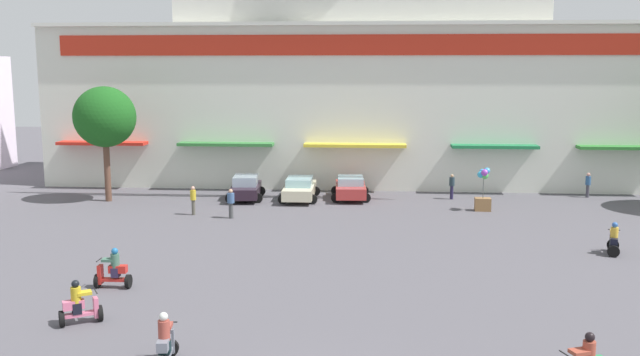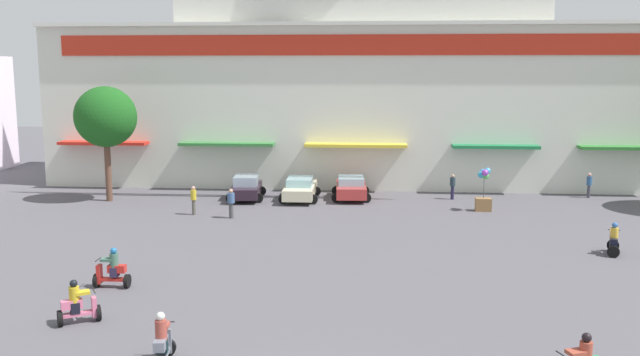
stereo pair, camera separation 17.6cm
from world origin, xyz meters
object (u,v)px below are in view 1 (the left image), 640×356
object	(u,v)px
parked_car_1	(300,188)
parked_car_0	(246,188)
pedestrian_1	(193,198)
pedestrian_3	(452,185)
pedestrian_0	(588,183)
parked_car_2	(350,188)
plaza_tree_0	(105,117)
scooter_rider_2	(80,306)
balloon_vendor_cart	(483,191)
scooter_rider_3	(614,241)
scooter_rider_4	(113,271)
scooter_rider_0	(165,343)
pedestrian_2	(231,202)

from	to	relation	value
parked_car_1	parked_car_0	bearing A→B (deg)	-178.47
pedestrian_1	pedestrian_3	xyz separation A→B (m)	(14.93, 5.81, -0.03)
pedestrian_0	pedestrian_3	world-z (taller)	same
parked_car_2	parked_car_0	bearing A→B (deg)	-174.59
parked_car_2	parked_car_1	bearing A→B (deg)	-170.49
plaza_tree_0	pedestrian_3	xyz separation A→B (m)	(21.22, 2.24, -4.26)
scooter_rider_2	balloon_vendor_cart	size ratio (longest dim) A/B	0.58
parked_car_0	parked_car_2	bearing A→B (deg)	5.41
parked_car_0	parked_car_2	distance (m)	6.56
scooter_rider_3	scooter_rider_4	xyz separation A→B (m)	(-20.28, -6.30, 0.05)
plaza_tree_0	scooter_rider_2	size ratio (longest dim) A/B	4.79
scooter_rider_2	pedestrian_3	xyz separation A→B (m)	(14.28, 22.29, 0.30)
scooter_rider_3	plaza_tree_0	bearing A→B (deg)	159.37
plaza_tree_0	pedestrian_1	size ratio (longest dim) A/B	4.33
scooter_rider_3	pedestrian_1	xyz separation A→B (m)	(-20.63, 6.56, 0.34)
scooter_rider_2	scooter_rider_3	distance (m)	22.31
scooter_rider_0	scooter_rider_3	distance (m)	20.72
scooter_rider_2	pedestrian_3	bearing A→B (deg)	57.35
pedestrian_2	pedestrian_3	size ratio (longest dim) A/B	1.02
parked_car_0	balloon_vendor_cart	world-z (taller)	balloon_vendor_cart
balloon_vendor_cart	pedestrian_2	bearing A→B (deg)	-167.76
pedestrian_0	scooter_rider_2	bearing A→B (deg)	-134.26
plaza_tree_0	pedestrian_0	distance (m)	30.41
parked_car_0	scooter_rider_0	world-z (taller)	scooter_rider_0
parked_car_0	pedestrian_3	size ratio (longest dim) A/B	2.56
scooter_rider_2	balloon_vendor_cart	distance (m)	24.53
parked_car_1	pedestrian_0	xyz separation A→B (m)	(18.16, 2.20, 0.19)
scooter_rider_0	pedestrian_2	world-z (taller)	pedestrian_2
scooter_rider_0	pedestrian_2	xyz separation A→B (m)	(-2.06, 18.68, 0.26)
parked_car_2	scooter_rider_0	distance (m)	25.12
plaza_tree_0	parked_car_0	xyz separation A→B (m)	(8.36, 1.22, -4.42)
scooter_rider_2	pedestrian_0	bearing A→B (deg)	45.74
plaza_tree_0	parked_car_2	size ratio (longest dim) A/B	1.76
pedestrian_0	balloon_vendor_cart	world-z (taller)	balloon_vendor_cart
plaza_tree_0	scooter_rider_4	xyz separation A→B (m)	(6.64, -16.43, -4.52)
parked_car_1	pedestrian_3	bearing A→B (deg)	5.61
scooter_rider_0	parked_car_2	bearing A→B (deg)	80.21
parked_car_0	pedestrian_3	distance (m)	12.90
parked_car_0	scooter_rider_3	xyz separation A→B (m)	(18.55, -11.35, -0.15)
plaza_tree_0	pedestrian_2	size ratio (longest dim) A/B	4.35
pedestrian_0	pedestrian_1	xyz separation A→B (m)	(-23.61, -7.08, 0.03)
pedestrian_3	balloon_vendor_cart	world-z (taller)	balloon_vendor_cart
pedestrian_2	pedestrian_3	xyz separation A→B (m)	(12.66, 6.48, -0.01)
parked_car_1	pedestrian_0	size ratio (longest dim) A/B	2.81
parked_car_0	parked_car_2	xyz separation A→B (m)	(6.53, 0.62, -0.03)
scooter_rider_4	balloon_vendor_cart	world-z (taller)	balloon_vendor_cart
pedestrian_0	pedestrian_2	bearing A→B (deg)	-160.04
parked_car_1	pedestrian_3	distance (m)	9.53
parked_car_1	balloon_vendor_cart	size ratio (longest dim) A/B	1.76
plaza_tree_0	balloon_vendor_cart	bearing A→B (deg)	-3.02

